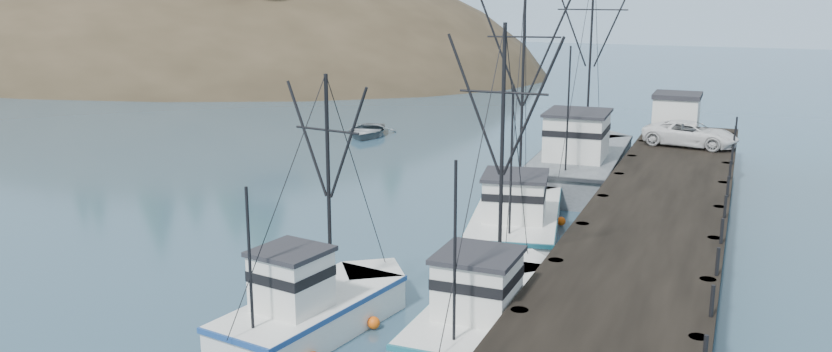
{
  "coord_description": "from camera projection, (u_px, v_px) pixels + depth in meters",
  "views": [
    {
      "loc": [
        17.23,
        -21.66,
        11.64
      ],
      "look_at": [
        2.5,
        14.41,
        2.5
      ],
      "focal_mm": 35.0,
      "sensor_mm": 36.0,
      "label": 1
    }
  ],
  "objects": [
    {
      "name": "pier_shed",
      "position": [
        676.0,
        114.0,
        53.55
      ],
      "size": [
        3.0,
        3.2,
        2.8
      ],
      "color": "silver",
      "rests_on": "pier"
    },
    {
      "name": "pier",
      "position": [
        659.0,
        207.0,
        37.41
      ],
      "size": [
        6.0,
        44.0,
        2.0
      ],
      "color": "black",
      "rests_on": "ground"
    },
    {
      "name": "trawler_far",
      "position": [
        517.0,
        216.0,
        39.1
      ],
      "size": [
        5.79,
        12.28,
        12.35
      ],
      "color": "white",
      "rests_on": "ground"
    },
    {
      "name": "work_vessel",
      "position": [
        581.0,
        161.0,
        49.54
      ],
      "size": [
        5.27,
        16.12,
        13.42
      ],
      "color": "slate",
      "rests_on": "ground"
    },
    {
      "name": "trawler_near",
      "position": [
        490.0,
        309.0,
        27.88
      ],
      "size": [
        3.49,
        10.54,
        10.84
      ],
      "color": "white",
      "rests_on": "ground"
    },
    {
      "name": "distant_ridge_far",
      "position": [
        513.0,
        32.0,
        209.99
      ],
      "size": [
        180.0,
        25.0,
        18.0
      ],
      "primitive_type": "cube",
      "color": "silver",
      "rests_on": "ground"
    },
    {
      "name": "pickup_truck",
      "position": [
        691.0,
        134.0,
        49.89
      ],
      "size": [
        5.98,
        3.52,
        1.56
      ],
      "primitive_type": "imported",
      "rotation": [
        0.0,
        0.0,
        1.4
      ],
      "color": "white",
      "rests_on": "pier"
    },
    {
      "name": "distant_ridge",
      "position": [
        715.0,
        41.0,
        178.06
      ],
      "size": [
        360.0,
        40.0,
        26.0
      ],
      "primitive_type": "cube",
      "color": "#9EB2C6",
      "rests_on": "ground"
    },
    {
      "name": "motorboat",
      "position": [
        367.0,
        136.0,
        64.66
      ],
      "size": [
        5.27,
        6.52,
        1.19
      ],
      "primitive_type": "imported",
      "rotation": [
        0.0,
        0.0,
        0.22
      ],
      "color": "slate",
      "rests_on": "ground"
    },
    {
      "name": "headland",
      "position": [
        116.0,
        91.0,
        128.01
      ],
      "size": [
        134.8,
        78.0,
        51.0
      ],
      "color": "#382D1E",
      "rests_on": "ground"
    },
    {
      "name": "trawler_mid",
      "position": [
        317.0,
        308.0,
        27.95
      ],
      "size": [
        4.27,
        8.98,
        9.17
      ],
      "color": "white",
      "rests_on": "ground"
    },
    {
      "name": "ground",
      "position": [
        196.0,
        325.0,
        28.53
      ],
      "size": [
        400.0,
        400.0,
        0.0
      ],
      "primitive_type": "plane",
      "color": "#2B4A60",
      "rests_on": "ground"
    },
    {
      "name": "moored_sailboats",
      "position": [
        252.0,
        83.0,
        97.35
      ],
      "size": [
        14.64,
        13.69,
        6.35
      ],
      "color": "white",
      "rests_on": "ground"
    }
  ]
}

